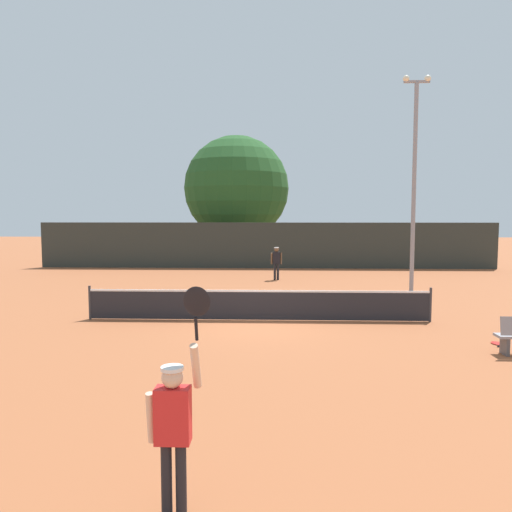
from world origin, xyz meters
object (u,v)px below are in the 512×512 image
object	(u,v)px
player_receiving	(276,260)
large_tree	(237,189)
spare_racket	(498,343)
light_pole	(414,171)
tennis_ball	(213,299)
parked_car_near	(228,248)
player_serving	(174,417)
parked_car_mid	(402,248)

from	to	relation	value
player_receiving	large_tree	world-z (taller)	large_tree
large_tree	spare_racket	bearing A→B (deg)	-70.22
spare_racket	light_pole	world-z (taller)	light_pole
tennis_ball	parked_car_near	xyz separation A→B (m)	(-1.21, 18.88, 0.74)
tennis_ball	player_serving	bearing A→B (deg)	-84.52
parked_car_near	parked_car_mid	distance (m)	13.57
player_serving	player_receiving	distance (m)	19.60
tennis_ball	light_pole	bearing A→B (deg)	16.66
player_receiving	light_pole	size ratio (longest dim) A/B	0.18
parked_car_mid	tennis_ball	bearing A→B (deg)	-124.06
player_receiving	parked_car_mid	bearing A→B (deg)	-126.96
tennis_ball	light_pole	world-z (taller)	light_pole
player_receiving	large_tree	distance (m)	12.56
spare_racket	parked_car_near	bearing A→B (deg)	110.33
tennis_ball	parked_car_near	size ratio (longest dim) A/B	0.02
player_serving	light_pole	xyz separation A→B (m)	(7.11, 16.15, 4.08)
tennis_ball	large_tree	xyz separation A→B (m)	(-0.40, 17.37, 5.28)
spare_racket	large_tree	bearing A→B (deg)	109.78
tennis_ball	light_pole	size ratio (longest dim) A/B	0.01
large_tree	player_receiving	bearing A→B (deg)	-75.69
player_serving	spare_racket	distance (m)	10.06
player_serving	tennis_ball	bearing A→B (deg)	95.48
player_serving	parked_car_mid	bearing A→B (deg)	71.29
spare_racket	parked_car_mid	world-z (taller)	parked_car_mid
tennis_ball	spare_racket	size ratio (longest dim) A/B	0.13
player_receiving	parked_car_mid	xyz separation A→B (m)	(9.84, 13.08, -0.25)
spare_racket	light_pole	distance (m)	10.24
light_pole	parked_car_near	world-z (taller)	light_pole
player_serving	large_tree	bearing A→B (deg)	93.14
parked_car_near	player_serving	bearing A→B (deg)	-77.58
player_receiving	player_serving	bearing A→B (deg)	86.45
parked_car_near	player_receiving	bearing A→B (deg)	-65.94
parked_car_mid	player_serving	bearing A→B (deg)	-109.73
player_receiving	parked_car_mid	distance (m)	16.37
tennis_ball	parked_car_near	bearing A→B (deg)	93.66
tennis_ball	large_tree	world-z (taller)	large_tree
player_receiving	tennis_ball	size ratio (longest dim) A/B	24.67
player_receiving	parked_car_near	xyz separation A→B (m)	(-3.73, 12.95, -0.25)
light_pole	parked_car_mid	size ratio (longest dim) A/B	2.18
player_serving	tennis_ball	distance (m)	13.74
parked_car_near	large_tree	bearing A→B (deg)	-53.70
large_tree	parked_car_mid	xyz separation A→B (m)	(12.76, 1.63, -4.53)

